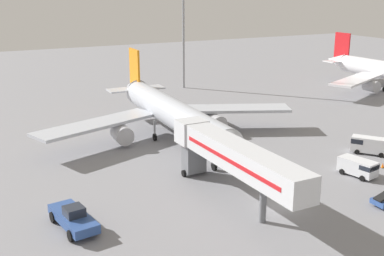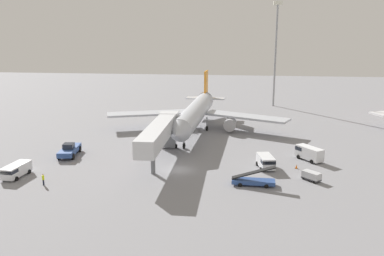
{
  "view_description": "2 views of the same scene",
  "coord_description": "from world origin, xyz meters",
  "px_view_note": "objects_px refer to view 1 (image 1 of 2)",
  "views": [
    {
      "loc": [
        -29.7,
        -37.44,
        22.29
      ],
      "look_at": [
        -0.68,
        18.67,
        3.91
      ],
      "focal_mm": 45.3,
      "sensor_mm": 36.0,
      "label": 1
    },
    {
      "loc": [
        9.82,
        -60.32,
        21.37
      ],
      "look_at": [
        0.24,
        15.78,
        3.21
      ],
      "focal_mm": 37.6,
      "sensor_mm": 36.0,
      "label": 2
    }
  ],
  "objects_px": {
    "airplane_at_gate": "(170,113)",
    "service_van_rear_right": "(359,167)",
    "service_van_mid_left": "(369,145)",
    "jet_bridge": "(229,154)",
    "pushback_tug": "(73,218)",
    "safety_cone_alpha": "(383,165)"
  },
  "relations": [
    {
      "from": "airplane_at_gate",
      "to": "service_van_rear_right",
      "type": "height_order",
      "value": "airplane_at_gate"
    },
    {
      "from": "airplane_at_gate",
      "to": "service_van_rear_right",
      "type": "distance_m",
      "value": 28.09
    },
    {
      "from": "service_van_mid_left",
      "to": "jet_bridge",
      "type": "bearing_deg",
      "value": -171.6
    },
    {
      "from": "airplane_at_gate",
      "to": "service_van_mid_left",
      "type": "relative_size",
      "value": 8.28
    },
    {
      "from": "service_van_rear_right",
      "to": "service_van_mid_left",
      "type": "bearing_deg",
      "value": 35.59
    },
    {
      "from": "service_van_rear_right",
      "to": "service_van_mid_left",
      "type": "relative_size",
      "value": 0.94
    },
    {
      "from": "jet_bridge",
      "to": "service_van_rear_right",
      "type": "bearing_deg",
      "value": -5.46
    },
    {
      "from": "airplane_at_gate",
      "to": "jet_bridge",
      "type": "bearing_deg",
      "value": -98.74
    },
    {
      "from": "airplane_at_gate",
      "to": "pushback_tug",
      "type": "distance_m",
      "value": 29.62
    },
    {
      "from": "airplane_at_gate",
      "to": "service_van_rear_right",
      "type": "xyz_separation_m",
      "value": [
        14.18,
        -24.06,
        -3.03
      ]
    },
    {
      "from": "pushback_tug",
      "to": "safety_cone_alpha",
      "type": "distance_m",
      "value": 39.41
    },
    {
      "from": "service_van_rear_right",
      "to": "safety_cone_alpha",
      "type": "xyz_separation_m",
      "value": [
        4.94,
        0.6,
        -0.87
      ]
    },
    {
      "from": "service_van_rear_right",
      "to": "service_van_mid_left",
      "type": "xyz_separation_m",
      "value": [
        7.54,
        5.4,
        0.14
      ]
    },
    {
      "from": "safety_cone_alpha",
      "to": "service_van_rear_right",
      "type": "bearing_deg",
      "value": -173.08
    },
    {
      "from": "service_van_rear_right",
      "to": "airplane_at_gate",
      "type": "bearing_deg",
      "value": 120.5
    },
    {
      "from": "airplane_at_gate",
      "to": "pushback_tug",
      "type": "relative_size",
      "value": 5.89
    },
    {
      "from": "airplane_at_gate",
      "to": "safety_cone_alpha",
      "type": "height_order",
      "value": "airplane_at_gate"
    },
    {
      "from": "service_van_rear_right",
      "to": "safety_cone_alpha",
      "type": "bearing_deg",
      "value": 6.92
    },
    {
      "from": "airplane_at_gate",
      "to": "pushback_tug",
      "type": "xyz_separation_m",
      "value": [
        -20.23,
        -21.4,
        -3.15
      ]
    },
    {
      "from": "jet_bridge",
      "to": "safety_cone_alpha",
      "type": "relative_size",
      "value": 33.94
    },
    {
      "from": "jet_bridge",
      "to": "service_van_rear_right",
      "type": "relative_size",
      "value": 4.61
    },
    {
      "from": "service_van_mid_left",
      "to": "pushback_tug",
      "type": "bearing_deg",
      "value": -176.27
    }
  ]
}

